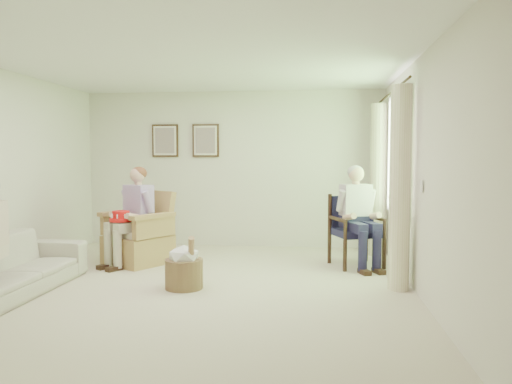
# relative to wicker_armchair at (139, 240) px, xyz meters

# --- Properties ---
(floor) EXTENTS (5.50, 5.50, 0.00)m
(floor) POSITION_rel_wicker_armchair_xyz_m (1.10, -1.22, -0.32)
(floor) COLOR beige
(floor) RESTS_ON ground
(back_wall) EXTENTS (5.00, 0.04, 2.60)m
(back_wall) POSITION_rel_wicker_armchair_xyz_m (1.10, 1.53, 0.98)
(back_wall) COLOR silver
(back_wall) RESTS_ON ground
(front_wall) EXTENTS (5.00, 0.04, 2.60)m
(front_wall) POSITION_rel_wicker_armchair_xyz_m (1.10, -3.97, 0.98)
(front_wall) COLOR silver
(front_wall) RESTS_ON ground
(right_wall) EXTENTS (0.04, 5.50, 2.60)m
(right_wall) POSITION_rel_wicker_armchair_xyz_m (3.60, -1.22, 0.98)
(right_wall) COLOR silver
(right_wall) RESTS_ON ground
(ceiling) EXTENTS (5.00, 5.50, 0.02)m
(ceiling) POSITION_rel_wicker_armchair_xyz_m (1.10, -1.22, 2.28)
(ceiling) COLOR white
(ceiling) RESTS_ON back_wall
(window) EXTENTS (0.13, 2.50, 1.63)m
(window) POSITION_rel_wicker_armchair_xyz_m (3.56, -0.02, 1.26)
(window) COLOR #2D6B23
(window) RESTS_ON right_wall
(curtain_left) EXTENTS (0.34, 0.34, 2.30)m
(curtain_left) POSITION_rel_wicker_armchair_xyz_m (3.43, -1.00, 0.83)
(curtain_left) COLOR beige
(curtain_left) RESTS_ON ground
(curtain_right) EXTENTS (0.34, 0.34, 2.30)m
(curtain_right) POSITION_rel_wicker_armchair_xyz_m (3.43, 0.96, 0.83)
(curtain_right) COLOR beige
(curtain_right) RESTS_ON ground
(framed_print_left) EXTENTS (0.45, 0.05, 0.55)m
(framed_print_left) POSITION_rel_wicker_armchair_xyz_m (-0.05, 1.49, 1.46)
(framed_print_left) COLOR #382114
(framed_print_left) RESTS_ON back_wall
(framed_print_right) EXTENTS (0.45, 0.05, 0.55)m
(framed_print_right) POSITION_rel_wicker_armchair_xyz_m (0.65, 1.49, 1.46)
(framed_print_right) COLOR #382114
(framed_print_right) RESTS_ON back_wall
(wicker_armchair) EXTENTS (0.80, 0.79, 1.02)m
(wicker_armchair) POSITION_rel_wicker_armchair_xyz_m (0.00, 0.00, 0.00)
(wicker_armchair) COLOR tan
(wicker_armchair) RESTS_ON ground
(wood_armchair) EXTENTS (0.62, 0.58, 0.96)m
(wood_armchair) POSITION_rel_wicker_armchair_xyz_m (3.05, 0.24, 0.20)
(wood_armchair) COLOR black
(wood_armchair) RESTS_ON ground
(sofa) EXTENTS (2.13, 0.83, 0.62)m
(sofa) POSITION_rel_wicker_armchair_xyz_m (-0.85, -1.75, -0.01)
(sofa) COLOR beige
(sofa) RESTS_ON ground
(person_wicker) EXTENTS (0.40, 0.63, 1.34)m
(person_wicker) POSITION_rel_wicker_armchair_xyz_m (0.00, -0.14, 0.46)
(person_wicker) COLOR beige
(person_wicker) RESTS_ON ground
(person_dark) EXTENTS (0.40, 0.63, 1.36)m
(person_dark) POSITION_rel_wicker_armchair_xyz_m (3.05, 0.08, 0.47)
(person_dark) COLOR #1E1B3C
(person_dark) RESTS_ON ground
(red_hat) EXTENTS (0.31, 0.31, 0.14)m
(red_hat) POSITION_rel_wicker_armchair_xyz_m (-0.14, -0.30, 0.37)
(red_hat) COLOR red
(red_hat) RESTS_ON person_wicker
(hatbox) EXTENTS (0.47, 0.47, 0.64)m
(hatbox) POSITION_rel_wicker_armchair_xyz_m (1.00, -1.28, -0.07)
(hatbox) COLOR #A08757
(hatbox) RESTS_ON ground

